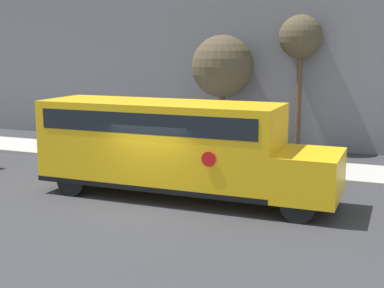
# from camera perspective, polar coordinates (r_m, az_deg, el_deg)

# --- Properties ---
(ground_plane) EXTENTS (60.00, 60.00, 0.00)m
(ground_plane) POSITION_cam_1_polar(r_m,az_deg,el_deg) (16.71, -4.46, -6.57)
(ground_plane) COLOR #333335
(sidewalk_strip) EXTENTS (44.00, 3.00, 0.15)m
(sidewalk_strip) POSITION_cam_1_polar(r_m,az_deg,el_deg) (22.51, 2.89, -1.95)
(sidewalk_strip) COLOR #B2ADA3
(sidewalk_strip) RESTS_ON ground
(building_backdrop) EXTENTS (32.00, 4.00, 10.11)m
(building_backdrop) POSITION_cam_1_polar(r_m,az_deg,el_deg) (28.23, 7.37, 10.63)
(building_backdrop) COLOR slate
(building_backdrop) RESTS_ON ground
(school_bus) EXTENTS (9.68, 2.57, 3.11)m
(school_bus) POSITION_cam_1_polar(r_m,az_deg,el_deg) (17.23, -2.16, 0.04)
(school_bus) COLOR yellow
(school_bus) RESTS_ON ground
(tree_near_sidewalk) EXTENTS (2.95, 2.95, 5.43)m
(tree_near_sidewalk) POSITION_cam_1_polar(r_m,az_deg,el_deg) (25.54, 3.28, 8.23)
(tree_near_sidewalk) COLOR brown
(tree_near_sidewalk) RESTS_ON ground
(tree_far_sidewalk) EXTENTS (1.99, 1.99, 6.31)m
(tree_far_sidewalk) POSITION_cam_1_polar(r_m,az_deg,el_deg) (25.25, 11.52, 10.92)
(tree_far_sidewalk) COLOR brown
(tree_far_sidewalk) RESTS_ON ground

